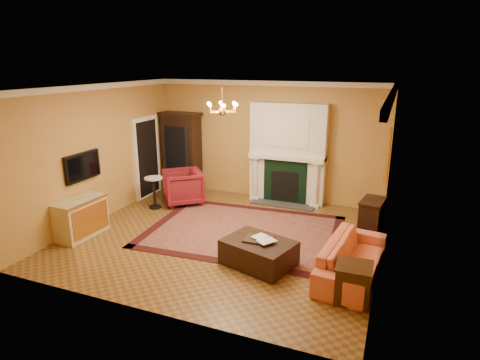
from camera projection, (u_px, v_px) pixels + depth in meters
The scene contains 26 objects.
floor at pixel (224, 237), 8.23m from camera, with size 6.00×5.50×0.02m, color brown.
ceiling at pixel (222, 87), 7.38m from camera, with size 6.00×5.50×0.02m, color white.
wall_back at pixel (267, 141), 10.26m from camera, with size 6.00×0.02×3.00m, color #B47F40.
wall_front at pixel (139, 214), 5.35m from camera, with size 6.00×0.02×3.00m, color #B47F40.
wall_left at pixel (99, 153), 8.87m from camera, with size 0.02×5.50×3.00m, color #B47F40.
wall_right at pixel (386, 182), 6.73m from camera, with size 0.02×5.50×3.00m, color #B47F40.
fireplace at pixel (287, 156), 9.97m from camera, with size 1.90×0.70×2.50m.
crown_molding at pixel (241, 87), 8.25m from camera, with size 6.00×5.50×0.12m.
doorway at pixel (147, 157), 10.50m from camera, with size 0.08×1.05×2.10m.
tv_panel at pixel (83, 166), 8.36m from camera, with size 0.09×0.95×0.58m.
gilt_mirror at pixel (388, 156), 7.95m from camera, with size 0.06×0.76×1.05m.
chandelier at pixel (222, 109), 7.49m from camera, with size 0.63×0.55×0.53m.
oriental_rug at pixel (244, 231), 8.47m from camera, with size 3.97×2.98×0.02m, color #4C101C.
china_cabinet at pixel (182, 153), 10.99m from camera, with size 1.03×0.47×2.05m, color black.
wingback_armchair at pixel (183, 185), 10.04m from camera, with size 0.91×0.85×0.94m, color maroon.
pedestal_table at pixel (154, 190), 9.72m from camera, with size 0.43×0.43×0.78m.
commode at pixel (81, 218), 8.17m from camera, with size 0.50×1.05×0.79m, color beige.
coral_sofa at pixel (353, 253), 6.65m from camera, with size 2.06×0.60×0.81m, color #D46543.
end_table at pixel (353, 284), 5.95m from camera, with size 0.49×0.49×0.56m, color #391E0F.
console_table at pixel (371, 219), 8.15m from camera, with size 0.39×0.68×0.76m, color black.
leather_ottoman at pixel (259, 252), 7.04m from camera, with size 1.17×0.85×0.44m, color black.
ottoman_tray at pixel (259, 239), 7.00m from camera, with size 0.49×0.38×0.03m, color black.
book_a at pixel (256, 229), 7.08m from camera, with size 0.20×0.02×0.26m, color gray.
book_b at pixel (263, 231), 6.91m from camera, with size 0.22×0.02×0.31m, color gray.
topiary_left at pixel (264, 143), 10.06m from camera, with size 0.18×0.18×0.48m.
topiary_right at pixel (314, 148), 9.62m from camera, with size 0.16×0.16×0.43m.
Camera 1 is at (3.11, -6.90, 3.45)m, focal length 30.00 mm.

